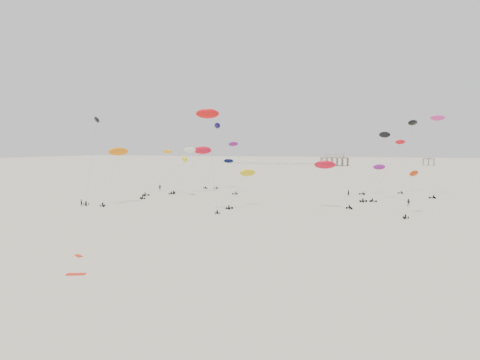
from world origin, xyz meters
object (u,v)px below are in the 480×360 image
(pavilion_main, at_px, (335,160))
(spectator_0, at_px, (81,206))
(rig_9, at_px, (375,174))
(pavilion_small, at_px, (429,161))
(rig_4, at_px, (328,171))
(rig_0, at_px, (94,145))

(pavilion_main, relative_size, spectator_0, 10.39)
(pavilion_main, distance_m, rig_9, 215.85)
(pavilion_small, xyz_separation_m, rig_4, (-40.09, -282.54, 5.68))
(pavilion_main, xyz_separation_m, rig_0, (-27.98, -267.02, 11.28))
(spectator_0, bearing_deg, pavilion_main, -80.11)
(pavilion_main, height_order, rig_4, rig_4)
(rig_4, relative_size, spectator_0, 6.11)
(rig_0, bearing_deg, rig_4, 158.23)
(rig_9, xyz_separation_m, spectator_0, (-69.14, -57.87, -6.36))
(rig_9, bearing_deg, spectator_0, 141.42)
(pavilion_small, xyz_separation_m, spectator_0, (-99.80, -300.10, -3.49))
(pavilion_main, relative_size, rig_0, 0.91)
(rig_0, height_order, rig_9, rig_0)
(pavilion_small, relative_size, rig_4, 0.73)
(rig_4, height_order, rig_9, rig_4)
(pavilion_small, height_order, rig_4, rig_4)
(rig_0, distance_m, rig_4, 60.02)
(rig_0, relative_size, spectator_0, 11.38)
(rig_0, bearing_deg, rig_9, -176.67)
(rig_0, relative_size, rig_9, 1.90)
(pavilion_main, height_order, spectator_0, pavilion_main)
(pavilion_main, bearing_deg, rig_9, -79.50)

